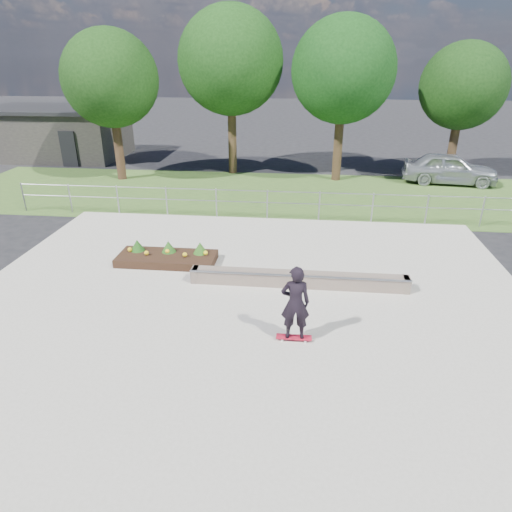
# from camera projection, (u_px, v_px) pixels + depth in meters

# --- Properties ---
(ground) EXTENTS (120.00, 120.00, 0.00)m
(ground) POSITION_uv_depth(u_px,v_px,m) (241.00, 322.00, 11.09)
(ground) COLOR black
(ground) RESTS_ON ground
(grass_verge) EXTENTS (30.00, 8.00, 0.02)m
(grass_verge) POSITION_uv_depth(u_px,v_px,m) (273.00, 194.00, 21.07)
(grass_verge) COLOR #355321
(grass_verge) RESTS_ON ground
(concrete_slab) EXTENTS (15.00, 15.00, 0.06)m
(concrete_slab) POSITION_uv_depth(u_px,v_px,m) (241.00, 321.00, 11.07)
(concrete_slab) COLOR #A8A395
(concrete_slab) RESTS_ON ground
(fence) EXTENTS (20.06, 0.06, 1.20)m
(fence) POSITION_uv_depth(u_px,v_px,m) (267.00, 201.00, 17.59)
(fence) COLOR gray
(fence) RESTS_ON ground
(building) EXTENTS (8.40, 5.40, 3.00)m
(building) POSITION_uv_depth(u_px,v_px,m) (56.00, 132.00, 28.17)
(building) COLOR #2B2927
(building) RESTS_ON ground
(tree_far_left) EXTENTS (4.55, 4.55, 7.15)m
(tree_far_left) POSITION_uv_depth(u_px,v_px,m) (110.00, 79.00, 21.69)
(tree_far_left) COLOR #372116
(tree_far_left) RESTS_ON ground
(tree_mid_left) EXTENTS (5.25, 5.25, 8.25)m
(tree_mid_left) POSITION_uv_depth(u_px,v_px,m) (231.00, 61.00, 22.67)
(tree_mid_left) COLOR #362415
(tree_mid_left) RESTS_ON ground
(tree_mid_right) EXTENTS (4.90, 4.90, 7.70)m
(tree_mid_right) POSITION_uv_depth(u_px,v_px,m) (343.00, 71.00, 21.39)
(tree_mid_right) COLOR #342214
(tree_mid_right) RESTS_ON ground
(tree_far_right) EXTENTS (4.20, 4.20, 6.60)m
(tree_far_right) POSITION_uv_depth(u_px,v_px,m) (463.00, 87.00, 22.48)
(tree_far_right) COLOR #352415
(tree_far_right) RESTS_ON ground
(grind_ledge) EXTENTS (6.00, 0.44, 0.43)m
(grind_ledge) POSITION_uv_depth(u_px,v_px,m) (298.00, 279.00, 12.59)
(grind_ledge) COLOR brown
(grind_ledge) RESTS_ON concrete_slab
(planter_bed) EXTENTS (3.00, 1.20, 0.61)m
(planter_bed) POSITION_uv_depth(u_px,v_px,m) (167.00, 256.00, 14.07)
(planter_bed) COLOR black
(planter_bed) RESTS_ON concrete_slab
(skateboarder) EXTENTS (0.80, 0.47, 1.83)m
(skateboarder) POSITION_uv_depth(u_px,v_px,m) (295.00, 303.00, 9.90)
(skateboarder) COLOR white
(skateboarder) RESTS_ON concrete_slab
(parked_car) EXTENTS (4.66, 2.34, 1.52)m
(parked_car) POSITION_uv_depth(u_px,v_px,m) (450.00, 168.00, 22.59)
(parked_car) COLOR #A1A7AB
(parked_car) RESTS_ON ground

